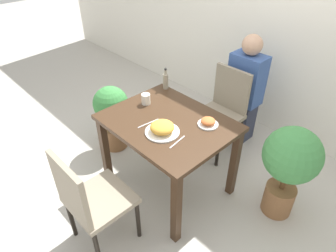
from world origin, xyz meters
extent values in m
plane|color=#B7B2A8|center=(0.00, 0.00, 0.00)|extent=(16.00, 16.00, 0.00)
cube|color=white|center=(0.00, 1.53, 1.30)|extent=(8.00, 0.05, 2.60)
cube|color=#3D2819|center=(0.00, 0.00, 0.71)|extent=(1.00, 0.80, 0.04)
cube|color=#3D2819|center=(-0.45, -0.35, 0.35)|extent=(0.06, 0.06, 0.69)
cube|color=#3D2819|center=(0.45, -0.35, 0.35)|extent=(0.06, 0.06, 0.69)
cube|color=#3D2819|center=(-0.45, 0.35, 0.35)|extent=(0.06, 0.06, 0.69)
cube|color=#3D2819|center=(0.45, 0.35, 0.35)|extent=(0.06, 0.06, 0.69)
cube|color=gray|center=(0.06, -0.72, 0.42)|extent=(0.42, 0.42, 0.04)
cube|color=gray|center=(0.06, -0.91, 0.66)|extent=(0.40, 0.04, 0.44)
cylinder|color=black|center=(0.24, -0.54, 0.20)|extent=(0.03, 0.03, 0.40)
cylinder|color=black|center=(-0.12, -0.54, 0.20)|extent=(0.03, 0.03, 0.40)
cylinder|color=black|center=(0.24, -0.90, 0.20)|extent=(0.03, 0.03, 0.40)
cylinder|color=black|center=(-0.12, -0.90, 0.20)|extent=(0.03, 0.03, 0.40)
cube|color=gray|center=(-0.03, 0.72, 0.42)|extent=(0.42, 0.42, 0.04)
cube|color=gray|center=(-0.03, 0.91, 0.66)|extent=(0.40, 0.04, 0.44)
cylinder|color=black|center=(-0.21, 0.54, 0.20)|extent=(0.03, 0.03, 0.40)
cylinder|color=black|center=(0.15, 0.54, 0.20)|extent=(0.03, 0.03, 0.40)
cylinder|color=black|center=(-0.21, 0.90, 0.20)|extent=(0.03, 0.03, 0.40)
cylinder|color=black|center=(0.15, 0.90, 0.20)|extent=(0.03, 0.03, 0.40)
cylinder|color=white|center=(0.08, -0.14, 0.74)|extent=(0.26, 0.26, 0.01)
ellipsoid|color=gold|center=(0.08, -0.14, 0.78)|extent=(0.18, 0.18, 0.08)
cylinder|color=white|center=(0.26, 0.19, 0.74)|extent=(0.16, 0.16, 0.01)
ellipsoid|color=#CC6633|center=(0.26, 0.19, 0.77)|extent=(0.11, 0.11, 0.05)
cylinder|color=silver|center=(-0.32, 0.04, 0.78)|extent=(0.08, 0.08, 0.09)
cylinder|color=gray|center=(-0.41, 0.36, 0.80)|extent=(0.05, 0.05, 0.14)
cylinder|color=gray|center=(-0.41, 0.36, 0.89)|extent=(0.02, 0.02, 0.04)
sphere|color=black|center=(-0.41, 0.36, 0.93)|extent=(0.03, 0.03, 0.03)
cube|color=silver|center=(-0.08, -0.14, 0.73)|extent=(0.03, 0.19, 0.00)
cube|color=silver|center=(0.24, -0.14, 0.73)|extent=(0.03, 0.18, 0.00)
cylinder|color=brown|center=(-0.82, -0.01, 0.13)|extent=(0.26, 0.26, 0.25)
cylinder|color=brown|center=(-0.82, -0.01, 0.30)|extent=(0.05, 0.05, 0.11)
sphere|color=#387F3D|center=(-0.82, -0.01, 0.53)|extent=(0.35, 0.35, 0.35)
cylinder|color=brown|center=(0.85, 0.47, 0.13)|extent=(0.25, 0.25, 0.27)
cylinder|color=brown|center=(0.85, 0.47, 0.33)|extent=(0.04, 0.04, 0.13)
sphere|color=#428947|center=(0.85, 0.47, 0.62)|extent=(0.44, 0.44, 0.44)
cube|color=#2D3347|center=(-0.01, 1.11, 0.23)|extent=(0.28, 0.20, 0.45)
cube|color=#385699|center=(-0.01, 1.11, 0.71)|extent=(0.34, 0.22, 0.52)
sphere|color=tan|center=(-0.01, 1.11, 1.07)|extent=(0.20, 0.20, 0.20)
camera|label=1|loc=(1.42, -1.36, 2.10)|focal=32.00mm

